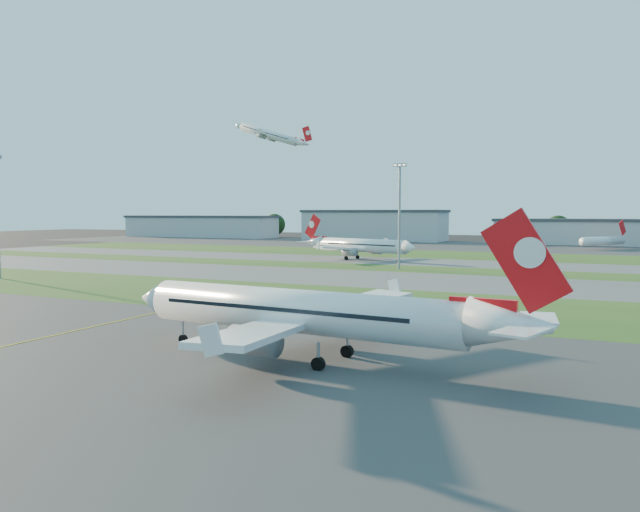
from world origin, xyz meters
The scene contains 18 objects.
grass_strip_a centered at (0.00, 52.00, 0.01)m, with size 300.00×34.00×0.01m, color #284918.
taxiway_a centered at (0.00, 85.00, 0.01)m, with size 300.00×32.00×0.01m, color #515154.
grass_strip_b centered at (0.00, 110.00, 0.01)m, with size 300.00×18.00×0.01m, color #284918.
taxiway_b centered at (0.00, 132.00, 0.01)m, with size 300.00×26.00×0.01m, color #515154.
grass_strip_c centered at (0.00, 165.00, 0.01)m, with size 300.00×40.00×0.01m, color #284918.
apron_far centered at (0.00, 225.00, 0.01)m, with size 400.00×80.00×0.01m, color #333335.
airliner_parked centered at (35.39, 13.94, 4.47)m, with size 40.77×34.50×12.72m.
airliner_taxiing centered at (-4.59, 132.34, 4.20)m, with size 37.20×31.34×11.97m.
airliner_departing centered at (-79.66, 210.99, 49.21)m, with size 35.32×29.83×11.03m.
mini_jet_near centered at (59.56, 221.38, 3.28)m, with size 16.17×25.43×9.48m.
light_mast_centre centered at (15.00, 108.00, 14.81)m, with size 3.20×0.70×25.80m.
hangar_far_west centered at (-150.00, 255.00, 6.14)m, with size 91.80×23.00×12.20m.
hangar_west centered at (-45.00, 255.00, 7.64)m, with size 71.40×23.00×15.20m.
hangar_east centered at (55.00, 255.00, 5.64)m, with size 81.60×23.00×11.20m.
tree_far_west centered at (-190.00, 268.00, 6.49)m, with size 11.00×11.00×12.00m.
tree_west centered at (-110.00, 270.00, 7.14)m, with size 12.10×12.10×13.20m.
tree_mid_west centered at (-20.00, 266.00, 5.84)m, with size 9.90×9.90×10.80m.
tree_mid_east centered at (40.00, 269.00, 6.81)m, with size 11.55×11.55×12.60m.
Camera 1 is at (61.56, -38.12, 13.92)m, focal length 35.00 mm.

